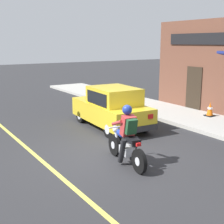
% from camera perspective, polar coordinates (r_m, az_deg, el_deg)
% --- Properties ---
extents(ground_plane, '(80.00, 80.00, 0.00)m').
position_cam_1_polar(ground_plane, '(9.17, -0.76, -7.76)').
color(ground_plane, '#2B2B2D').
extents(sidewalk_curb, '(2.60, 22.00, 0.14)m').
position_cam_1_polar(sidewalk_curb, '(14.54, 10.28, -0.01)').
color(sidewalk_curb, '#ADAAA3').
rests_on(sidewalk_curb, ground).
extents(lane_stripe, '(0.12, 19.80, 0.01)m').
position_cam_1_polar(lane_stripe, '(11.11, -17.17, -4.66)').
color(lane_stripe, '#D1C64C').
rests_on(lane_stripe, ground).
extents(motorcycle_with_rider, '(0.63, 2.01, 1.62)m').
position_cam_1_polar(motorcycle_with_rider, '(8.29, 2.68, -5.07)').
color(motorcycle_with_rider, black).
rests_on(motorcycle_with_rider, ground).
extents(car_hatchback, '(1.88, 3.88, 1.57)m').
position_cam_1_polar(car_hatchback, '(11.84, -0.07, 0.77)').
color(car_hatchback, black).
rests_on(car_hatchback, ground).
extents(traffic_cone, '(0.36, 0.36, 0.60)m').
position_cam_1_polar(traffic_cone, '(13.81, 17.48, 0.48)').
color(traffic_cone, black).
rests_on(traffic_cone, sidewalk_curb).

